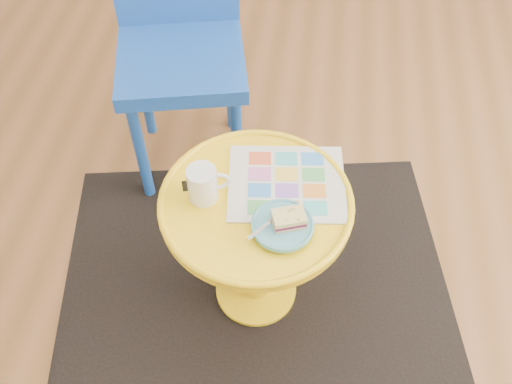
# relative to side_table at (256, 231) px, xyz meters

# --- Properties ---
(floor) EXTENTS (4.00, 4.00, 0.00)m
(floor) POSITION_rel_side_table_xyz_m (0.22, -0.00, -0.36)
(floor) COLOR brown
(floor) RESTS_ON ground
(room_walls) EXTENTS (4.00, 4.00, 4.00)m
(room_walls) POSITION_rel_side_table_xyz_m (-0.77, 0.99, -0.30)
(room_walls) COLOR silver
(room_walls) RESTS_ON ground
(rug) EXTENTS (1.47, 1.31, 0.01)m
(rug) POSITION_rel_side_table_xyz_m (-0.00, -0.00, -0.36)
(rug) COLOR black
(rug) RESTS_ON ground
(side_table) EXTENTS (0.53, 0.53, 0.50)m
(side_table) POSITION_rel_side_table_xyz_m (0.00, 0.00, 0.00)
(side_table) COLOR yellow
(side_table) RESTS_ON ground
(chair) EXTENTS (0.51, 0.51, 0.96)m
(chair) POSITION_rel_side_table_xyz_m (-0.35, 0.65, 0.19)
(chair) COLOR #1A4CAB
(chair) RESTS_ON ground
(newspaper) EXTENTS (0.35, 0.31, 0.01)m
(newspaper) POSITION_rel_side_table_xyz_m (0.08, 0.07, 0.14)
(newspaper) COLOR silver
(newspaper) RESTS_ON side_table
(mug) EXTENTS (0.11, 0.08, 0.11)m
(mug) POSITION_rel_side_table_xyz_m (-0.14, -0.00, 0.20)
(mug) COLOR white
(mug) RESTS_ON side_table
(plate) EXTENTS (0.16, 0.16, 0.02)m
(plate) POSITION_rel_side_table_xyz_m (0.08, -0.08, 0.16)
(plate) COLOR #55A6B4
(plate) RESTS_ON newspaper
(cake_slice) EXTENTS (0.10, 0.08, 0.04)m
(cake_slice) POSITION_rel_side_table_xyz_m (0.09, -0.08, 0.18)
(cake_slice) COLOR #D3BC8C
(cake_slice) RESTS_ON plate
(fork) EXTENTS (0.10, 0.12, 0.00)m
(fork) POSITION_rel_side_table_xyz_m (0.05, -0.08, 0.17)
(fork) COLOR silver
(fork) RESTS_ON plate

